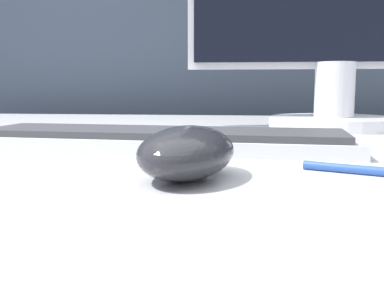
{
  "coord_description": "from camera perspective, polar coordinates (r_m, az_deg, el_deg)",
  "views": [
    {
      "loc": [
        0.03,
        -0.6,
        0.8
      ],
      "look_at": [
        -0.01,
        -0.2,
        0.75
      ],
      "focal_mm": 42.0,
      "sensor_mm": 36.0,
      "label": 1
    }
  ],
  "objects": [
    {
      "name": "computer_mouse_near",
      "position": [
        0.37,
        -0.62,
        -1.05
      ],
      "size": [
        0.1,
        0.13,
        0.04
      ],
      "rotation": [
        0.0,
        0.0,
        -0.22
      ],
      "color": "#232328",
      "rests_on": "desk"
    },
    {
      "name": "keyboard",
      "position": [
        0.54,
        -3.86,
        0.59
      ],
      "size": [
        0.46,
        0.15,
        0.02
      ],
      "rotation": [
        0.0,
        0.0,
        -0.08
      ],
      "color": "silver",
      "rests_on": "desk"
    },
    {
      "name": "partition_panel",
      "position": [
        1.29,
        5.02,
        0.82
      ],
      "size": [
        5.0,
        0.03,
        1.3
      ],
      "color": "#333D4C",
      "rests_on": "ground_plane"
    },
    {
      "name": "pen",
      "position": [
        0.41,
        22.82,
        -3.26
      ],
      "size": [
        0.12,
        0.06,
        0.01
      ],
      "rotation": [
        0.0,
        0.0,
        -0.41
      ],
      "color": "#284C9E",
      "rests_on": "desk"
    }
  ]
}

